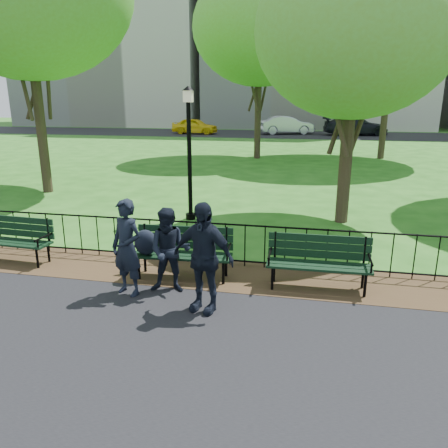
% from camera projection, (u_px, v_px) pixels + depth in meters
% --- Properties ---
extents(ground, '(120.00, 120.00, 0.00)m').
position_uv_depth(ground, '(166.00, 307.00, 7.18)').
color(ground, '#245B18').
extents(dirt_strip, '(60.00, 1.60, 0.01)m').
position_uv_depth(dirt_strip, '(190.00, 272.00, 8.59)').
color(dirt_strip, '#3C2A18').
rests_on(dirt_strip, ground).
extents(far_street, '(70.00, 9.00, 0.01)m').
position_uv_depth(far_street, '(290.00, 134.00, 40.09)').
color(far_street, black).
rests_on(far_street, ground).
extents(iron_fence, '(24.06, 0.06, 1.00)m').
position_uv_depth(iron_fence, '(197.00, 240.00, 8.92)').
color(iron_fence, black).
rests_on(iron_fence, ground).
extents(apartment_west, '(22.00, 15.00, 26.00)m').
position_uv_depth(apartment_west, '(119.00, 14.00, 52.94)').
color(apartment_west, beige).
rests_on(apartment_west, ground).
extents(park_bench_main, '(1.88, 0.68, 1.05)m').
position_uv_depth(park_bench_main, '(166.00, 245.00, 8.17)').
color(park_bench_main, black).
rests_on(park_bench_main, ground).
extents(park_bench_left_a, '(1.80, 0.65, 1.01)m').
position_uv_depth(park_bench_left_a, '(12.00, 234.00, 9.06)').
color(park_bench_left_a, black).
rests_on(park_bench_left_a, ground).
extents(park_bench_right_a, '(1.83, 0.59, 1.03)m').
position_uv_depth(park_bench_right_a, '(319.00, 257.00, 7.75)').
color(park_bench_right_a, black).
rests_on(park_bench_right_a, ground).
extents(lamppost, '(0.32, 0.32, 3.60)m').
position_uv_depth(lamppost, '(189.00, 149.00, 11.79)').
color(lamppost, black).
rests_on(lamppost, ground).
extents(tree_near_e, '(5.04, 5.04, 7.02)m').
position_uv_depth(tree_near_e, '(356.00, 31.00, 10.73)').
color(tree_near_e, '#2D2116').
rests_on(tree_near_e, ground).
extents(tree_far_c, '(7.03, 7.03, 9.80)m').
position_uv_depth(tree_far_c, '(260.00, 27.00, 22.69)').
color(tree_far_c, '#2D2116').
rests_on(tree_far_c, ground).
extents(person_left, '(0.71, 0.59, 1.68)m').
position_uv_depth(person_left, '(127.00, 248.00, 7.42)').
color(person_left, black).
rests_on(person_left, asphalt_path).
extents(person_mid, '(0.79, 0.49, 1.51)m').
position_uv_depth(person_mid, '(170.00, 251.00, 7.53)').
color(person_mid, black).
rests_on(person_mid, asphalt_path).
extents(person_right, '(1.13, 0.69, 1.79)m').
position_uv_depth(person_right, '(203.00, 257.00, 6.82)').
color(person_right, black).
rests_on(person_right, asphalt_path).
extents(taxi, '(4.32, 1.96, 1.44)m').
position_uv_depth(taxi, '(195.00, 126.00, 40.41)').
color(taxi, yellow).
rests_on(taxi, far_street).
extents(sedan_silver, '(5.26, 3.34, 1.64)m').
position_uv_depth(sedan_silver, '(286.00, 125.00, 40.07)').
color(sedan_silver, '#B9BBC1').
rests_on(sedan_silver, far_street).
extents(sedan_dark, '(5.93, 3.21, 1.63)m').
position_uv_depth(sedan_dark, '(356.00, 126.00, 38.93)').
color(sedan_dark, black).
rests_on(sedan_dark, far_street).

